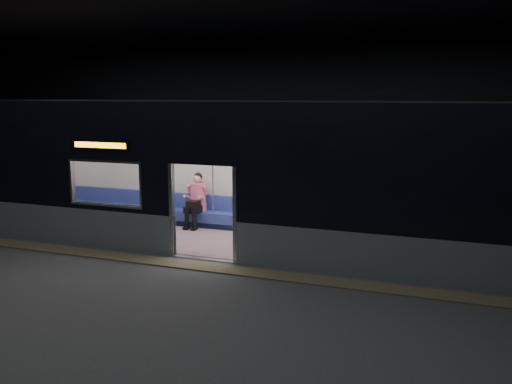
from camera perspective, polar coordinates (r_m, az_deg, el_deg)
The scene contains 7 objects.
station_floor at distance 10.88m, azimuth -7.92°, elevation -8.63°, with size 24.00×14.00×0.01m, color #47494C.
station_envelope at distance 10.30m, azimuth -8.43°, elevation 11.08°, with size 24.00×14.00×5.00m.
tactile_strip at distance 11.33m, azimuth -6.61°, elevation -7.71°, with size 22.80×0.50×0.03m, color #8C7F59.
metro_car at distance 12.70m, azimuth -2.74°, elevation 2.77°, with size 18.00×3.04×3.35m.
passenger at distance 14.34m, azimuth -6.25°, elevation -0.56°, with size 0.42×0.73×1.43m.
handbag at distance 14.14m, azimuth -6.61°, elevation -1.23°, with size 0.31×0.27×0.16m, color black.
transit_map at distance 13.10m, azimuth 16.46°, elevation 0.80°, with size 0.90×0.03×0.58m, color white.
Camera 1 is at (4.90, -9.06, 3.50)m, focal length 38.00 mm.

